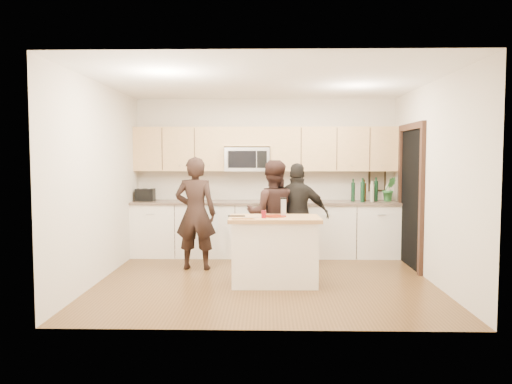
{
  "coord_description": "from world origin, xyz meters",
  "views": [
    {
      "loc": [
        0.03,
        -6.76,
        1.69
      ],
      "look_at": [
        -0.13,
        0.35,
        1.19
      ],
      "focal_mm": 35.0,
      "sensor_mm": 36.0,
      "label": 1
    }
  ],
  "objects_px": {
    "woman_center": "(272,214)",
    "woman_right": "(298,215)",
    "toaster": "(145,195)",
    "woman_left": "(196,213)",
    "island": "(274,250)"
  },
  "relations": [
    {
      "from": "island",
      "to": "woman_center",
      "type": "relative_size",
      "value": 0.74
    },
    {
      "from": "toaster",
      "to": "woman_left",
      "type": "height_order",
      "value": "woman_left"
    },
    {
      "from": "woman_left",
      "to": "woman_right",
      "type": "height_order",
      "value": "woman_left"
    },
    {
      "from": "island",
      "to": "woman_left",
      "type": "xyz_separation_m",
      "value": [
        -1.17,
        0.86,
        0.39
      ]
    },
    {
      "from": "island",
      "to": "woman_center",
      "type": "bearing_deg",
      "value": 90.08
    },
    {
      "from": "woman_center",
      "to": "woman_right",
      "type": "height_order",
      "value": "woman_center"
    },
    {
      "from": "island",
      "to": "woman_center",
      "type": "height_order",
      "value": "woman_center"
    },
    {
      "from": "woman_left",
      "to": "woman_right",
      "type": "xyz_separation_m",
      "value": [
        1.54,
        0.17,
        -0.05
      ]
    },
    {
      "from": "toaster",
      "to": "island",
      "type": "bearing_deg",
      "value": -40.84
    },
    {
      "from": "toaster",
      "to": "woman_left",
      "type": "bearing_deg",
      "value": -45.36
    },
    {
      "from": "woman_center",
      "to": "woman_right",
      "type": "xyz_separation_m",
      "value": [
        0.39,
        0.04,
        -0.02
      ]
    },
    {
      "from": "island",
      "to": "woman_right",
      "type": "xyz_separation_m",
      "value": [
        0.37,
        1.03,
        0.34
      ]
    },
    {
      "from": "island",
      "to": "woman_left",
      "type": "bearing_deg",
      "value": 142.73
    },
    {
      "from": "island",
      "to": "woman_left",
      "type": "height_order",
      "value": "woman_left"
    },
    {
      "from": "woman_left",
      "to": "woman_center",
      "type": "relative_size",
      "value": 1.03
    }
  ]
}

